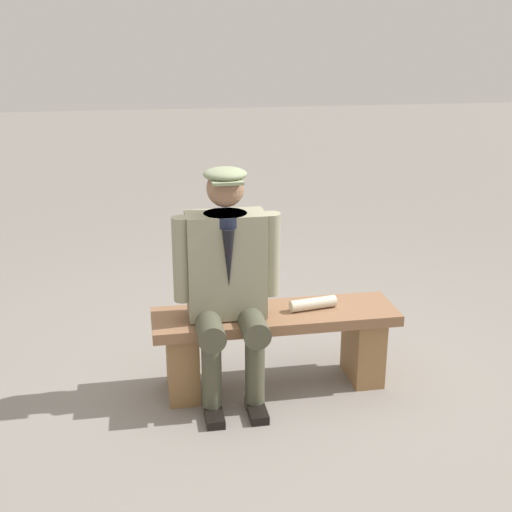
% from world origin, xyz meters
% --- Properties ---
extents(ground_plane, '(30.00, 30.00, 0.00)m').
position_xyz_m(ground_plane, '(0.00, 0.00, 0.00)').
color(ground_plane, gray).
extents(bench, '(1.43, 0.40, 0.48)m').
position_xyz_m(bench, '(0.00, 0.00, 0.31)').
color(bench, brown).
rests_on(bench, ground).
extents(seated_man, '(0.61, 0.55, 1.34)m').
position_xyz_m(seated_man, '(0.29, 0.06, 0.73)').
color(seated_man, gray).
rests_on(seated_man, ground).
extents(rolled_magazine, '(0.29, 0.11, 0.07)m').
position_xyz_m(rolled_magazine, '(-0.23, 0.00, 0.51)').
color(rolled_magazine, beige).
rests_on(rolled_magazine, bench).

